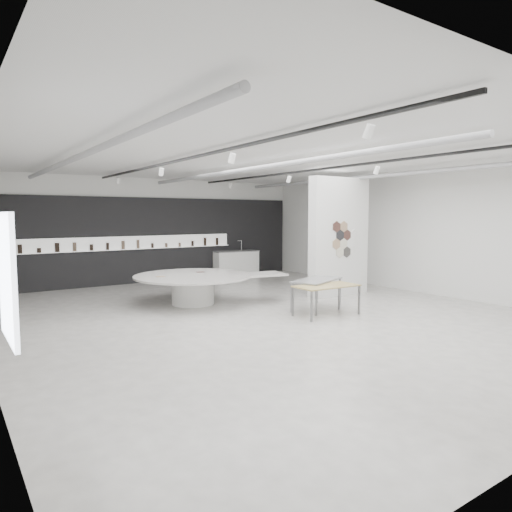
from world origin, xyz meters
TOP-DOWN VIEW (x-y plane):
  - room at (-0.09, -0.00)m, footprint 12.02×14.02m
  - back_wall_display at (-0.08, 6.93)m, footprint 11.80×0.27m
  - partition_column at (3.50, 1.00)m, footprint 2.20×0.38m
  - display_island at (-0.79, 2.22)m, footprint 4.37×3.82m
  - sample_table_wood at (1.20, -0.90)m, footprint 1.63×0.86m
  - sample_table_stone at (1.49, -0.22)m, footprint 1.72×1.29m
  - kitchen_counter at (3.23, 6.51)m, footprint 1.88×0.90m

SIDE VIEW (x-z plane):
  - kitchen_counter at x=3.23m, z-range -0.20..1.23m
  - display_island at x=-0.79m, z-range 0.12..0.95m
  - sample_table_wood at x=1.20m, z-range 0.32..1.07m
  - sample_table_stone at x=1.49m, z-range 0.33..1.12m
  - back_wall_display at x=-0.08m, z-range -0.01..3.09m
  - partition_column at x=3.50m, z-range 0.00..3.60m
  - room at x=-0.09m, z-range 0.16..3.98m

